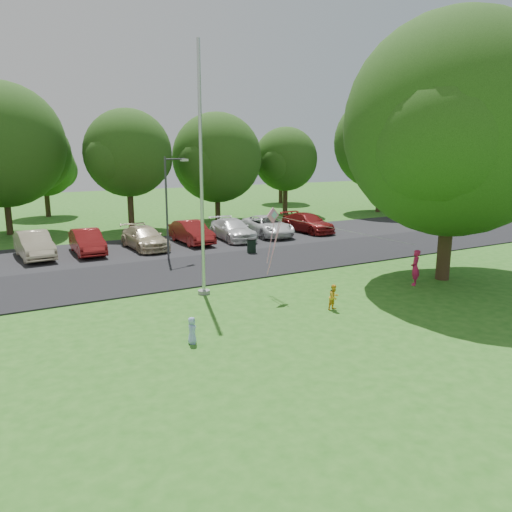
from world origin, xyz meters
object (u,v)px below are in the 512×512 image
big_tree (454,132)px  kite (276,226)px  flagpole (202,194)px  trash_can (252,246)px  woman (415,268)px  child_yellow (334,297)px  child_blue (192,330)px  street_lamp (170,199)px

big_tree → kite: 8.97m
flagpole → trash_can: bearing=47.7°
woman → child_yellow: (-5.26, -1.01, -0.31)m
big_tree → child_blue: size_ratio=13.68×
flagpole → child_yellow: 6.61m
big_tree → kite: (-7.95, 1.74, -3.78)m
flagpole → child_yellow: (3.45, -4.28, -3.68)m
street_lamp → kite: (1.50, -8.43, -0.46)m
trash_can → kite: 8.65m
flagpole → trash_can: 9.19m
child_yellow → child_blue: size_ratio=1.13×
child_yellow → kite: (-0.86, 2.78, 2.38)m
street_lamp → woman: (7.62, -10.19, -2.53)m
child_blue → kite: kite is taller
woman → child_yellow: size_ratio=1.64×
flagpole → kite: bearing=-30.2°
trash_can → big_tree: bearing=-62.7°
trash_can → child_yellow: size_ratio=0.88×
woman → kite: bearing=-57.6°
big_tree → woman: (-1.82, -0.02, -5.84)m
kite → street_lamp: bearing=86.3°
street_lamp → flagpole: bearing=-116.9°
trash_can → kite: (-3.07, -7.71, 2.43)m
woman → child_blue: (-11.18, -1.55, -0.36)m
street_lamp → woman: 12.98m
big_tree → child_blue: (-12.99, -1.57, -6.21)m
big_tree → street_lamp: bearing=132.9°
flagpole → kite: flagpole is taller
child_yellow → kite: bearing=95.2°
woman → flagpole: bearing=-62.1°
child_blue → kite: 6.51m
child_blue → kite: bearing=-25.9°
flagpole → big_tree: big_tree is taller
street_lamp → trash_can: (4.57, -0.72, -2.89)m
woman → trash_can: bearing=-113.7°
trash_can → child_blue: bearing=-126.4°
kite → woman: bearing=-29.9°
child_blue → big_tree: bearing=-52.3°
flagpole → big_tree: 11.29m
street_lamp → child_blue: bearing=-124.8°
woman → child_blue: bearing=-33.6°
kite → flagpole: bearing=136.1°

